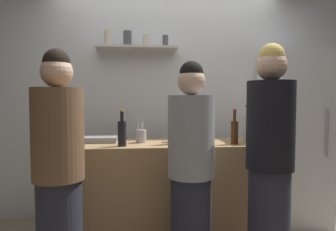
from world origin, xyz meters
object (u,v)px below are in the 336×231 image
object	(u,v)px
refrigerator	(293,138)
water_bottle_plastic	(180,130)
wine_bottle_green_glass	(174,131)
wine_bottle_dark_glass	(122,132)
utensil_holder	(141,136)
baking_pan	(99,139)
person_blonde	(270,163)
person_brown_jacket	(59,174)
wine_bottle_amber_glass	(234,131)
person_grey_hoodie	(191,172)
wine_bottle_pale_glass	(247,128)

from	to	relation	value
refrigerator	water_bottle_plastic	xyz separation A→B (m)	(-1.25, -0.24, 0.13)
wine_bottle_green_glass	wine_bottle_dark_glass	bearing A→B (deg)	-169.51
wine_bottle_dark_glass	utensil_holder	bearing A→B (deg)	51.86
baking_pan	utensil_holder	xyz separation A→B (m)	(0.40, -0.08, 0.04)
refrigerator	wine_bottle_dark_glass	distance (m)	1.85
person_blonde	person_brown_jacket	bearing A→B (deg)	-107.78
wine_bottle_amber_glass	baking_pan	bearing A→B (deg)	168.19
wine_bottle_amber_glass	person_brown_jacket	xyz separation A→B (m)	(-1.38, -0.53, -0.22)
baking_pan	refrigerator	bearing A→B (deg)	5.57
wine_bottle_amber_glass	wine_bottle_green_glass	bearing A→B (deg)	173.97
water_bottle_plastic	wine_bottle_amber_glass	bearing A→B (deg)	-25.23
wine_bottle_amber_glass	person_grey_hoodie	world-z (taller)	person_grey_hoodie
refrigerator	person_grey_hoodie	size ratio (longest dim) A/B	1.13
person_grey_hoodie	utensil_holder	bearing A→B (deg)	3.15
person_brown_jacket	person_blonde	distance (m)	1.48
wine_bottle_pale_glass	person_brown_jacket	world-z (taller)	person_brown_jacket
baking_pan	wine_bottle_pale_glass	bearing A→B (deg)	-5.23
wine_bottle_pale_glass	baking_pan	bearing A→B (deg)	174.77
refrigerator	water_bottle_plastic	bearing A→B (deg)	-169.32
baking_pan	wine_bottle_amber_glass	distance (m)	1.25
wine_bottle_green_glass	water_bottle_plastic	distance (m)	0.18
utensil_holder	person_grey_hoodie	distance (m)	0.74
wine_bottle_dark_glass	person_brown_jacket	bearing A→B (deg)	-128.33
person_grey_hoodie	person_brown_jacket	size ratio (longest dim) A/B	0.97
utensil_holder	water_bottle_plastic	world-z (taller)	water_bottle_plastic
wine_bottle_pale_glass	person_brown_jacket	distance (m)	1.69
person_blonde	person_grey_hoodie	bearing A→B (deg)	-115.42
wine_bottle_green_glass	person_grey_hoodie	distance (m)	0.56
baking_pan	person_brown_jacket	size ratio (longest dim) A/B	0.21
wine_bottle_amber_glass	person_grey_hoodie	distance (m)	0.69
baking_pan	wine_bottle_amber_glass	xyz separation A→B (m)	(1.22, -0.26, 0.09)
wine_bottle_pale_glass	utensil_holder	bearing A→B (deg)	177.02
wine_bottle_green_glass	person_brown_jacket	bearing A→B (deg)	-145.46
baking_pan	person_grey_hoodie	distance (m)	1.04
person_brown_jacket	person_grey_hoodie	bearing A→B (deg)	-146.52
wine_bottle_green_glass	person_grey_hoodie	world-z (taller)	person_grey_hoodie
utensil_holder	person_grey_hoodie	xyz separation A→B (m)	(0.36, -0.62, -0.20)
person_brown_jacket	water_bottle_plastic	bearing A→B (deg)	-113.44
refrigerator	baking_pan	xyz separation A→B (m)	(-2.02, -0.20, 0.04)
refrigerator	wine_bottle_pale_glass	distance (m)	0.73
utensil_holder	wine_bottle_green_glass	world-z (taller)	wine_bottle_green_glass
wine_bottle_pale_glass	person_blonde	bearing A→B (deg)	-95.33
wine_bottle_green_glass	person_grey_hoodie	xyz separation A→B (m)	(0.07, -0.49, -0.25)
refrigerator	water_bottle_plastic	distance (m)	1.28
baking_pan	person_brown_jacket	bearing A→B (deg)	-101.72
wine_bottle_dark_glass	wine_bottle_pale_glass	world-z (taller)	wine_bottle_pale_glass
baking_pan	wine_bottle_dark_glass	world-z (taller)	wine_bottle_dark_glass
person_blonde	refrigerator	bearing A→B (deg)	125.24
wine_bottle_amber_glass	water_bottle_plastic	world-z (taller)	wine_bottle_amber_glass
refrigerator	wine_bottle_amber_glass	size ratio (longest dim) A/B	5.79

